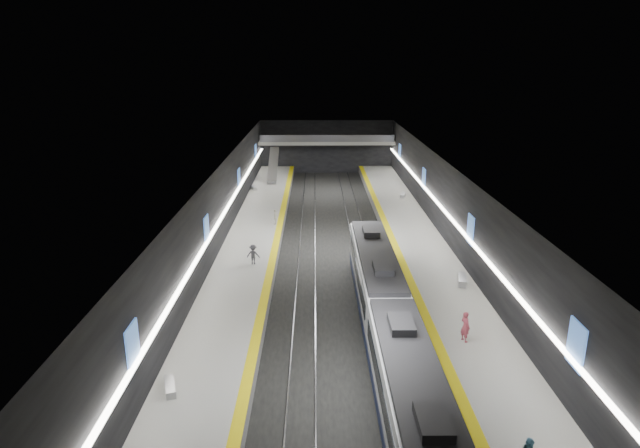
{
  "coord_description": "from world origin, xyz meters",
  "views": [
    {
      "loc": [
        -1.79,
        -46.16,
        16.77
      ],
      "look_at": [
        -1.33,
        0.97,
        2.2
      ],
      "focal_mm": 30.0,
      "sensor_mm": 36.0,
      "label": 1
    }
  ],
  "objects_px": {
    "bench_right_far": "(403,195)",
    "passenger_left_b": "(253,255)",
    "passenger_right_a": "(465,327)",
    "escalator": "(273,165)",
    "passenger_left_a": "(275,217)",
    "bench_right_near": "(462,280)",
    "train": "(390,324)",
    "bench_left_near": "(170,387)",
    "bench_left_far": "(254,188)"
  },
  "relations": [
    {
      "from": "bench_right_near",
      "to": "passenger_right_a",
      "type": "bearing_deg",
      "value": -90.28
    },
    {
      "from": "passenger_right_a",
      "to": "train",
      "type": "bearing_deg",
      "value": 67.17
    },
    {
      "from": "passenger_left_b",
      "to": "bench_right_near",
      "type": "bearing_deg",
      "value": 172.97
    },
    {
      "from": "escalator",
      "to": "bench_right_near",
      "type": "xyz_separation_m",
      "value": [
        16.54,
        -35.96,
        -1.65
      ]
    },
    {
      "from": "bench_left_far",
      "to": "passenger_left_b",
      "type": "bearing_deg",
      "value": -98.13
    },
    {
      "from": "bench_right_near",
      "to": "passenger_left_b",
      "type": "xyz_separation_m",
      "value": [
        -15.77,
        3.93,
        0.56
      ]
    },
    {
      "from": "bench_left_near",
      "to": "bench_left_far",
      "type": "distance_m",
      "value": 43.02
    },
    {
      "from": "bench_left_near",
      "to": "bench_right_near",
      "type": "xyz_separation_m",
      "value": [
        18.06,
        13.2,
        0.05
      ]
    },
    {
      "from": "bench_right_far",
      "to": "passenger_left_a",
      "type": "relative_size",
      "value": 1.13
    },
    {
      "from": "bench_right_far",
      "to": "passenger_left_a",
      "type": "bearing_deg",
      "value": -127.0
    },
    {
      "from": "escalator",
      "to": "passenger_left_a",
      "type": "xyz_separation_m",
      "value": [
        1.75,
        -21.19,
        -1.14
      ]
    },
    {
      "from": "train",
      "to": "bench_right_near",
      "type": "distance_m",
      "value": 10.81
    },
    {
      "from": "passenger_left_a",
      "to": "passenger_left_b",
      "type": "distance_m",
      "value": 10.89
    },
    {
      "from": "bench_right_far",
      "to": "passenger_left_b",
      "type": "height_order",
      "value": "passenger_left_b"
    },
    {
      "from": "bench_right_near",
      "to": "escalator",
      "type": "bearing_deg",
      "value": 128.49
    },
    {
      "from": "bench_left_near",
      "to": "passenger_left_a",
      "type": "distance_m",
      "value": 28.17
    },
    {
      "from": "bench_left_far",
      "to": "passenger_left_a",
      "type": "xyz_separation_m",
      "value": [
        3.75,
        -15.05,
        0.56
      ]
    },
    {
      "from": "escalator",
      "to": "train",
      "type": "bearing_deg",
      "value": -77.34
    },
    {
      "from": "train",
      "to": "bench_left_near",
      "type": "height_order",
      "value": "train"
    },
    {
      "from": "bench_right_near",
      "to": "bench_left_near",
      "type": "bearing_deg",
      "value": -130.05
    },
    {
      "from": "train",
      "to": "passenger_left_a",
      "type": "bearing_deg",
      "value": 109.46
    },
    {
      "from": "bench_right_near",
      "to": "bench_right_far",
      "type": "height_order",
      "value": "bench_right_near"
    },
    {
      "from": "bench_right_far",
      "to": "passenger_right_a",
      "type": "xyz_separation_m",
      "value": [
        -1.79,
        -34.14,
        0.72
      ]
    },
    {
      "from": "escalator",
      "to": "passenger_left_b",
      "type": "bearing_deg",
      "value": -88.64
    },
    {
      "from": "bench_left_far",
      "to": "passenger_left_b",
      "type": "relative_size",
      "value": 1.02
    },
    {
      "from": "passenger_left_b",
      "to": "bench_left_near",
      "type": "bearing_deg",
      "value": 89.37
    },
    {
      "from": "bench_left_near",
      "to": "passenger_left_a",
      "type": "relative_size",
      "value": 1.1
    },
    {
      "from": "bench_right_far",
      "to": "passenger_left_a",
      "type": "xyz_separation_m",
      "value": [
        -14.45,
        -10.88,
        0.55
      ]
    },
    {
      "from": "passenger_right_a",
      "to": "passenger_left_a",
      "type": "bearing_deg",
      "value": 4.69
    },
    {
      "from": "escalator",
      "to": "passenger_left_a",
      "type": "height_order",
      "value": "escalator"
    },
    {
      "from": "bench_right_near",
      "to": "passenger_left_a",
      "type": "relative_size",
      "value": 1.35
    },
    {
      "from": "train",
      "to": "bench_right_near",
      "type": "bearing_deg",
      "value": 52.63
    },
    {
      "from": "bench_right_near",
      "to": "passenger_right_a",
      "type": "height_order",
      "value": "passenger_right_a"
    },
    {
      "from": "train",
      "to": "escalator",
      "type": "relative_size",
      "value": 3.76
    },
    {
      "from": "bench_right_near",
      "to": "bench_right_far",
      "type": "bearing_deg",
      "value": 104.53
    },
    {
      "from": "escalator",
      "to": "passenger_left_a",
      "type": "distance_m",
      "value": 21.29
    },
    {
      "from": "passenger_left_a",
      "to": "passenger_left_b",
      "type": "xyz_separation_m",
      "value": [
        -0.99,
        -10.85,
        0.06
      ]
    },
    {
      "from": "bench_left_far",
      "to": "bench_right_far",
      "type": "distance_m",
      "value": 18.68
    },
    {
      "from": "train",
      "to": "bench_right_far",
      "type": "distance_m",
      "value": 34.79
    },
    {
      "from": "escalator",
      "to": "bench_right_far",
      "type": "xyz_separation_m",
      "value": [
        16.21,
        -10.3,
        -1.69
      ]
    },
    {
      "from": "escalator",
      "to": "bench_right_far",
      "type": "distance_m",
      "value": 19.28
    },
    {
      "from": "bench_right_near",
      "to": "passenger_left_a",
      "type": "height_order",
      "value": "passenger_left_a"
    },
    {
      "from": "passenger_left_a",
      "to": "bench_right_far",
      "type": "bearing_deg",
      "value": 128.25
    },
    {
      "from": "passenger_left_b",
      "to": "bench_right_far",
      "type": "bearing_deg",
      "value": -118.44
    },
    {
      "from": "passenger_right_a",
      "to": "escalator",
      "type": "bearing_deg",
      "value": -5.91
    },
    {
      "from": "bench_left_far",
      "to": "bench_right_far",
      "type": "height_order",
      "value": "bench_right_far"
    },
    {
      "from": "bench_left_near",
      "to": "passenger_right_a",
      "type": "height_order",
      "value": "passenger_right_a"
    },
    {
      "from": "bench_right_far",
      "to": "passenger_right_a",
      "type": "relative_size",
      "value": 0.92
    },
    {
      "from": "escalator",
      "to": "bench_right_far",
      "type": "relative_size",
      "value": 4.68
    },
    {
      "from": "bench_left_near",
      "to": "passenger_left_b",
      "type": "height_order",
      "value": "passenger_left_b"
    }
  ]
}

